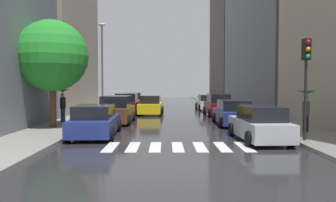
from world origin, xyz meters
TOP-DOWN VIEW (x-y plane):
  - ground_plane at (0.00, 24.00)m, footprint 28.00×72.00m
  - sidewalk_left at (-6.50, 24.00)m, footprint 3.00×72.00m
  - sidewalk_right at (6.50, 24.00)m, footprint 3.00×72.00m
  - crosswalk_stripes at (0.00, 3.19)m, footprint 5.85×2.20m
  - building_left_mid at (-11.00, 20.49)m, footprint 6.00×12.64m
  - building_right_mid at (11.00, 26.45)m, footprint 6.00×21.82m
  - building_right_far at (11.00, 45.80)m, footprint 6.00×15.71m
  - parked_car_left_nearest at (-3.94, 6.10)m, footprint 2.30×4.80m
  - parked_car_left_second at (-3.71, 11.59)m, footprint 2.17×4.44m
  - parked_car_left_third at (-3.83, 18.39)m, footprint 2.16×4.16m
  - parked_car_left_fourth at (-3.95, 25.02)m, footprint 2.18×4.75m
  - parked_car_right_nearest at (3.71, 4.64)m, footprint 2.13×4.45m
  - parked_car_right_second at (3.73, 10.64)m, footprint 2.16×4.79m
  - parked_car_right_third at (3.83, 16.99)m, footprint 2.09×4.25m
  - parked_car_right_fourth at (3.78, 23.54)m, footprint 2.17×4.44m
  - taxi_midroad at (-1.77, 18.13)m, footprint 2.19×4.42m
  - pedestrian_foreground at (-6.94, 10.65)m, footprint 0.90×0.90m
  - pedestrian_near_tree at (6.59, 6.52)m, footprint 0.90×0.90m
  - street_tree_left at (-6.79, 8.42)m, footprint 3.95×3.95m
  - traffic_light_right_corner at (5.45, 3.91)m, footprint 0.30×0.42m
  - lamp_post_left at (-5.55, 16.40)m, footprint 0.60×0.28m

SIDE VIEW (x-z plane):
  - ground_plane at x=0.00m, z-range -0.04..0.00m
  - crosswalk_stripes at x=0.00m, z-range 0.00..0.01m
  - sidewalk_left at x=-6.50m, z-range 0.00..0.15m
  - sidewalk_right at x=6.50m, z-range 0.00..0.15m
  - parked_car_left_nearest at x=-3.94m, z-range -0.04..1.49m
  - parked_car_right_fourth at x=3.78m, z-range -0.04..1.49m
  - parked_car_right_nearest at x=3.71m, z-range -0.05..1.53m
  - parked_car_right_second at x=3.73m, z-range -0.04..1.53m
  - taxi_midroad at x=-1.77m, z-range -0.14..1.67m
  - parked_car_left_fourth at x=-3.95m, z-range -0.06..1.66m
  - parked_car_right_third at x=3.83m, z-range -0.07..1.73m
  - parked_car_left_third at x=-3.83m, z-range -0.07..1.74m
  - parked_car_left_second at x=-3.71m, z-range -0.07..1.74m
  - pedestrian_near_tree at x=6.59m, z-range 0.56..2.64m
  - pedestrian_foreground at x=-6.94m, z-range 0.57..2.68m
  - traffic_light_right_corner at x=5.45m, z-range 1.14..5.44m
  - street_tree_left at x=-6.79m, z-range 1.14..7.10m
  - lamp_post_left at x=-5.55m, z-range 0.69..7.97m
  - building_left_mid at x=-11.00m, z-range 0.00..13.98m
  - building_right_far at x=11.00m, z-range 0.00..19.47m
  - building_right_mid at x=11.00m, z-range 0.00..22.18m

